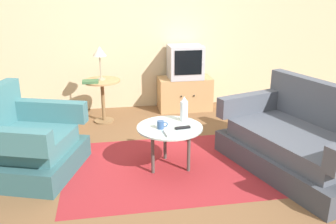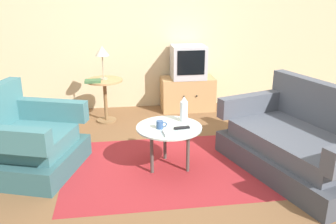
{
  "view_description": "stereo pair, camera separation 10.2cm",
  "coord_description": "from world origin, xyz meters",
  "px_view_note": "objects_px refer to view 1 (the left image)",
  "views": [
    {
      "loc": [
        -0.56,
        -3.51,
        1.89
      ],
      "look_at": [
        0.08,
        0.26,
        0.55
      ],
      "focal_mm": 39.27,
      "sensor_mm": 36.0,
      "label": 1
    },
    {
      "loc": [
        -0.46,
        -3.53,
        1.89
      ],
      "look_at": [
        0.08,
        0.26,
        0.55
      ],
      "focal_mm": 39.27,
      "sensor_mm": 36.0,
      "label": 2
    }
  ],
  "objects_px": {
    "coffee_table": "(170,131)",
    "tv_stand": "(185,94)",
    "armchair": "(25,145)",
    "side_table": "(102,92)",
    "television": "(185,62)",
    "mug": "(161,125)",
    "tv_remote_dark": "(183,128)",
    "tv_remote_silver": "(167,133)",
    "book": "(90,82)",
    "table_lamp": "(99,53)",
    "vase": "(184,109)",
    "couch": "(301,143)"
  },
  "relations": [
    {
      "from": "vase",
      "to": "television",
      "type": "bearing_deg",
      "value": 77.43
    },
    {
      "from": "couch",
      "to": "book",
      "type": "xyz_separation_m",
      "value": [
        -2.22,
        1.67,
        0.35
      ]
    },
    {
      "from": "television",
      "to": "book",
      "type": "distance_m",
      "value": 1.5
    },
    {
      "from": "armchair",
      "to": "table_lamp",
      "type": "relative_size",
      "value": 2.65
    },
    {
      "from": "armchair",
      "to": "side_table",
      "type": "height_order",
      "value": "armchair"
    },
    {
      "from": "book",
      "to": "armchair",
      "type": "bearing_deg",
      "value": -118.53
    },
    {
      "from": "side_table",
      "to": "tv_stand",
      "type": "height_order",
      "value": "side_table"
    },
    {
      "from": "vase",
      "to": "tv_remote_dark",
      "type": "relative_size",
      "value": 1.68
    },
    {
      "from": "tv_remote_silver",
      "to": "side_table",
      "type": "bearing_deg",
      "value": 15.47
    },
    {
      "from": "table_lamp",
      "to": "television",
      "type": "bearing_deg",
      "value": 14.45
    },
    {
      "from": "coffee_table",
      "to": "tv_remote_silver",
      "type": "relative_size",
      "value": 4.14
    },
    {
      "from": "television",
      "to": "vase",
      "type": "xyz_separation_m",
      "value": [
        -0.39,
        -1.74,
        -0.15
      ]
    },
    {
      "from": "armchair",
      "to": "coffee_table",
      "type": "distance_m",
      "value": 1.52
    },
    {
      "from": "vase",
      "to": "tv_remote_silver",
      "type": "distance_m",
      "value": 0.44
    },
    {
      "from": "couch",
      "to": "table_lamp",
      "type": "distance_m",
      "value": 2.85
    },
    {
      "from": "television",
      "to": "side_table",
      "type": "bearing_deg",
      "value": -164.61
    },
    {
      "from": "side_table",
      "to": "mug",
      "type": "distance_m",
      "value": 1.69
    },
    {
      "from": "coffee_table",
      "to": "tv_stand",
      "type": "relative_size",
      "value": 0.85
    },
    {
      "from": "vase",
      "to": "mug",
      "type": "distance_m",
      "value": 0.35
    },
    {
      "from": "book",
      "to": "tv_remote_silver",
      "type": "bearing_deg",
      "value": -64.6
    },
    {
      "from": "table_lamp",
      "to": "book",
      "type": "distance_m",
      "value": 0.42
    },
    {
      "from": "coffee_table",
      "to": "tv_remote_dark",
      "type": "relative_size",
      "value": 4.2
    },
    {
      "from": "mug",
      "to": "tv_remote_silver",
      "type": "xyz_separation_m",
      "value": [
        0.04,
        -0.17,
        -0.03
      ]
    },
    {
      "from": "vase",
      "to": "armchair",
      "type": "bearing_deg",
      "value": 178.97
    },
    {
      "from": "television",
      "to": "mug",
      "type": "distance_m",
      "value": 2.06
    },
    {
      "from": "table_lamp",
      "to": "tv_remote_dark",
      "type": "distance_m",
      "value": 1.9
    },
    {
      "from": "table_lamp",
      "to": "mug",
      "type": "bearing_deg",
      "value": -69.3
    },
    {
      "from": "couch",
      "to": "book",
      "type": "distance_m",
      "value": 2.8
    },
    {
      "from": "coffee_table",
      "to": "tv_stand",
      "type": "distance_m",
      "value": 2.0
    },
    {
      "from": "television",
      "to": "book",
      "type": "height_order",
      "value": "television"
    },
    {
      "from": "book",
      "to": "tv_stand",
      "type": "bearing_deg",
      "value": 18.55
    },
    {
      "from": "table_lamp",
      "to": "mug",
      "type": "xyz_separation_m",
      "value": [
        0.6,
        -1.6,
        -0.48
      ]
    },
    {
      "from": "coffee_table",
      "to": "vase",
      "type": "xyz_separation_m",
      "value": [
        0.18,
        0.15,
        0.18
      ]
    },
    {
      "from": "armchair",
      "to": "mug",
      "type": "xyz_separation_m",
      "value": [
        1.41,
        -0.21,
        0.22
      ]
    },
    {
      "from": "mug",
      "to": "tv_remote_dark",
      "type": "height_order",
      "value": "mug"
    },
    {
      "from": "side_table",
      "to": "tv_remote_dark",
      "type": "bearing_deg",
      "value": -63.23
    },
    {
      "from": "television",
      "to": "mug",
      "type": "height_order",
      "value": "television"
    },
    {
      "from": "television",
      "to": "table_lamp",
      "type": "height_order",
      "value": "table_lamp"
    },
    {
      "from": "tv_stand",
      "to": "table_lamp",
      "type": "distance_m",
      "value": 1.51
    },
    {
      "from": "coffee_table",
      "to": "television",
      "type": "bearing_deg",
      "value": 73.13
    },
    {
      "from": "tv_remote_dark",
      "to": "coffee_table",
      "type": "bearing_deg",
      "value": 140.71
    },
    {
      "from": "side_table",
      "to": "tv_remote_silver",
      "type": "height_order",
      "value": "side_table"
    },
    {
      "from": "armchair",
      "to": "table_lamp",
      "type": "height_order",
      "value": "table_lamp"
    },
    {
      "from": "mug",
      "to": "tv_stand",
      "type": "bearing_deg",
      "value": 70.92
    },
    {
      "from": "armchair",
      "to": "book",
      "type": "xyz_separation_m",
      "value": [
        0.66,
        1.24,
        0.34
      ]
    },
    {
      "from": "tv_stand",
      "to": "vase",
      "type": "xyz_separation_m",
      "value": [
        -0.39,
        -1.76,
        0.35
      ]
    },
    {
      "from": "book",
      "to": "tv_remote_dark",
      "type": "bearing_deg",
      "value": -57.45
    },
    {
      "from": "side_table",
      "to": "mug",
      "type": "bearing_deg",
      "value": -69.33
    },
    {
      "from": "tv_stand",
      "to": "mug",
      "type": "relative_size",
      "value": 7.1
    },
    {
      "from": "couch",
      "to": "tv_remote_silver",
      "type": "distance_m",
      "value": 1.45
    }
  ]
}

